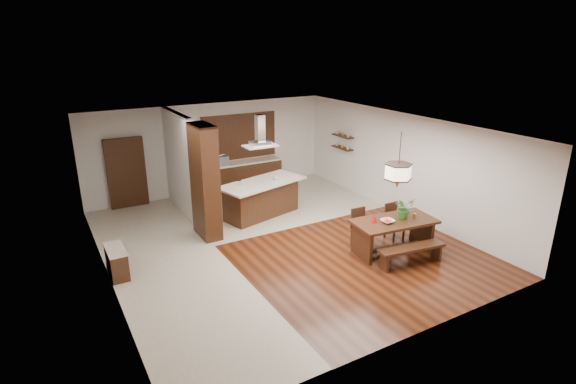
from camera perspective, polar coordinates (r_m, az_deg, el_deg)
room_shell at (r=10.67m, az=-1.40°, el=3.86°), size 9.00×9.04×2.92m
tile_hallway at (r=10.50m, az=-14.77°, el=-9.17°), size 2.50×9.00×0.01m
tile_kitchen at (r=13.97m, az=-1.75°, el=-1.30°), size 5.50×4.00×0.01m
soffit_band at (r=10.49m, az=-1.43°, el=8.20°), size 8.00×9.00×0.02m
partition_pier at (r=11.36m, az=-10.51°, el=1.27°), size 0.45×1.00×2.90m
partition_stub at (r=13.29m, az=-13.61°, el=3.64°), size 0.18×2.40×2.90m
hallway_console at (r=10.37m, az=-20.91°, el=-8.30°), size 0.37×0.88×0.63m
hallway_doorway at (r=14.16m, az=-19.82°, el=2.29°), size 1.10×0.20×2.10m
rear_counter at (r=15.16m, az=-5.65°, el=2.15°), size 2.60×0.62×0.95m
kitchen_window at (r=15.08m, az=-6.22°, el=7.03°), size 2.60×0.08×1.50m
shelf_lower at (r=15.00m, az=6.90°, el=5.57°), size 0.26×0.90×0.04m
shelf_upper at (r=14.91m, az=6.96°, el=7.07°), size 0.26×0.90×0.04m
dining_table at (r=10.87m, az=13.25°, el=-4.54°), size 2.06×1.20×0.82m
dining_bench at (r=10.53m, az=15.35°, el=-7.79°), size 1.64×0.59×0.45m
dining_chair_left at (r=11.11m, az=9.34°, el=-4.50°), size 0.43×0.43×0.93m
dining_chair_right at (r=11.64m, az=13.43°, el=-3.70°), size 0.41×0.41×0.92m
pendant_lantern at (r=10.34m, az=13.93°, el=3.85°), size 0.64×0.64×1.31m
foliage_plant at (r=10.87m, az=14.50°, el=-1.97°), size 0.49×0.44×0.52m
fruit_bowl at (r=10.60m, az=12.53°, el=-3.64°), size 0.32×0.32×0.07m
napkin_cone at (r=10.51m, az=10.88°, el=-3.28°), size 0.18×0.18×0.22m
gold_ornament at (r=11.03m, az=15.77°, el=-2.90°), size 0.09×0.09×0.10m
kitchen_island at (r=12.78m, az=-3.38°, el=-0.79°), size 2.69×1.69×1.03m
range_hood at (r=12.27m, az=-3.57°, el=7.76°), size 0.90×0.55×0.87m
island_cup at (r=12.74m, az=-1.56°, el=1.79°), size 0.17×0.17×0.10m
microwave at (r=14.73m, az=-8.60°, el=3.99°), size 0.51×0.36×0.27m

